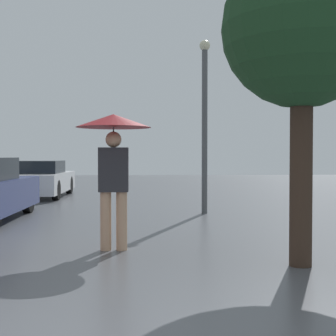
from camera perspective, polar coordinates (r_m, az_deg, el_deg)
name	(u,v)px	position (r m, az deg, el deg)	size (l,w,h in m)	color
pedestrian	(113,143)	(6.80, -6.66, 3.00)	(1.09, 1.09, 1.97)	tan
parked_car_farthest	(38,180)	(16.16, -15.52, -1.37)	(1.80, 4.06, 1.20)	silver
tree	(302,30)	(6.21, 16.03, 15.84)	(1.99, 1.99, 3.95)	#38281E
street_lamp	(205,115)	(11.16, 4.49, 6.44)	(0.25, 0.25, 4.10)	#515456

